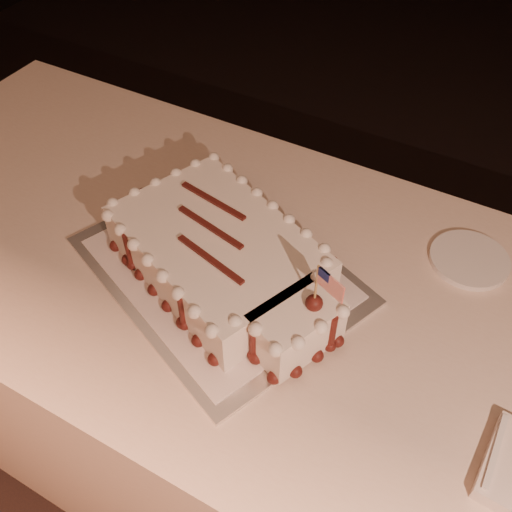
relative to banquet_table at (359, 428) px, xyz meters
The scene contains 5 objects.
banquet_table is the anchor object (origin of this frame).
cake_board 0.50m from the banquet_table, behind, with size 0.50×0.38×0.01m, color silver.
doily 0.50m from the banquet_table, behind, with size 0.45×0.34×0.00m, color silver.
sheet_cake 0.53m from the banquet_table, behind, with size 0.50×0.39×0.19m.
side_plate 0.45m from the banquet_table, 70.63° to the left, with size 0.15×0.15×0.01m, color silver.
Camera 1 is at (0.08, -0.01, 1.56)m, focal length 40.00 mm.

